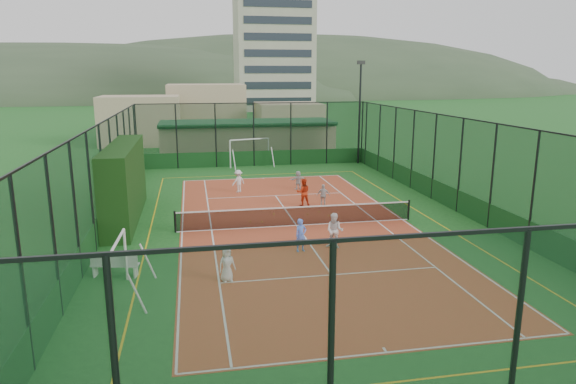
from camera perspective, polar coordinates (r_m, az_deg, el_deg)
name	(u,v)px	position (r m, az deg, el deg)	size (l,w,h in m)	color
ground	(297,226)	(25.07, 0.97, -3.77)	(300.00, 300.00, 0.00)	#1D551F
court_slab	(297,226)	(25.07, 0.97, -3.76)	(11.17, 23.97, 0.01)	#A24024
tennis_net	(297,215)	(24.92, 0.98, -2.61)	(11.67, 0.12, 1.06)	black
perimeter_fence	(297,176)	(24.46, 0.99, 1.84)	(18.12, 34.12, 5.00)	#11341D
floodlight_ne	(360,113)	(42.41, 7.95, 8.69)	(0.60, 0.26, 8.25)	black
clubhouse	(247,139)	(46.11, -4.56, 5.92)	(15.20, 7.20, 3.15)	tan
apartment_tower	(273,34)	(107.12, -1.66, 17.17)	(15.00, 12.00, 30.00)	beige
distant_hills	(205,96)	(173.72, -9.21, 10.47)	(200.00, 60.00, 24.00)	#384C33
hedge_left	(124,182)	(27.11, -17.74, 1.04)	(1.30, 8.70, 3.80)	black
white_bench	(115,264)	(19.87, -18.67, -7.59)	(1.71, 0.47, 0.96)	white
futsal_goal_near	(119,269)	(17.98, -18.29, -8.17)	(0.85, 2.93, 1.89)	white
futsal_goal_far	(250,153)	(41.00, -4.29, 4.35)	(3.37, 0.98, 2.17)	white
child_near_left	(227,264)	(18.50, -6.80, -7.99)	(0.61, 0.40, 1.26)	white
child_near_mid	(301,235)	(21.35, 1.44, -4.81)	(0.51, 0.33, 1.39)	#537FEB
child_near_right	(335,231)	(21.81, 5.22, -4.30)	(0.74, 0.57, 1.52)	white
child_far_left	(238,181)	(32.06, -5.54, 1.21)	(0.91, 0.52, 1.41)	white
child_far_right	(323,195)	(28.54, 3.95, -0.39)	(0.74, 0.31, 1.26)	silver
child_far_back	(298,180)	(32.81, 1.13, 1.34)	(1.10, 0.35, 1.18)	silver
coach	(303,192)	(28.62, 1.71, -0.02)	(0.75, 0.59, 1.55)	red
tennis_balls	(297,216)	(26.61, 0.96, -2.68)	(4.41, 1.37, 0.07)	#CCE033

